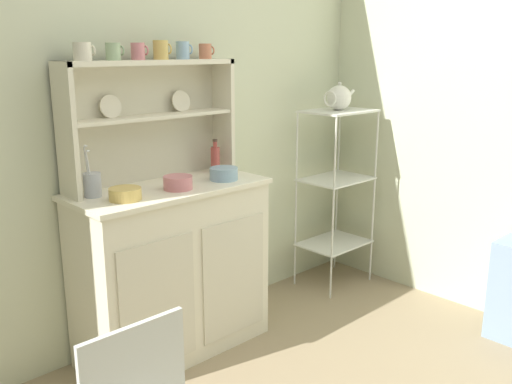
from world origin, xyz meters
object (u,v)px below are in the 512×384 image
(hutch_shelf_unit, at_px, (148,111))
(jam_bottle, at_px, (215,159))
(cup_cream_0, at_px, (83,51))
(porcelain_teapot, at_px, (339,98))
(utensil_jar, at_px, (92,184))
(hutch_cabinet, at_px, (173,268))
(bakers_rack, at_px, (336,178))
(bowl_mixing_large, at_px, (125,194))

(hutch_shelf_unit, distance_m, jam_bottle, 0.46)
(cup_cream_0, bearing_deg, porcelain_teapot, -5.06)
(jam_bottle, bearing_deg, porcelain_teapot, -6.69)
(hutch_shelf_unit, relative_size, utensil_jar, 3.81)
(hutch_cabinet, bearing_deg, bakers_rack, -0.93)
(bowl_mixing_large, xyz_separation_m, jam_bottle, (0.65, 0.16, 0.05))
(bowl_mixing_large, height_order, jam_bottle, jam_bottle)
(hutch_shelf_unit, xyz_separation_m, porcelain_teapot, (1.28, -0.18, 0.00))
(utensil_jar, xyz_separation_m, porcelain_teapot, (1.64, -0.10, 0.30))
(hutch_cabinet, xyz_separation_m, hutch_shelf_unit, (-0.00, 0.16, 0.78))
(jam_bottle, relative_size, porcelain_teapot, 0.75)
(hutch_shelf_unit, height_order, jam_bottle, hutch_shelf_unit)
(cup_cream_0, relative_size, porcelain_teapot, 0.38)
(cup_cream_0, distance_m, porcelain_teapot, 1.65)
(bowl_mixing_large, bearing_deg, jam_bottle, 13.77)
(bakers_rack, distance_m, porcelain_teapot, 0.51)
(utensil_jar, bearing_deg, bakers_rack, -3.43)
(bakers_rack, relative_size, cup_cream_0, 12.40)
(bakers_rack, distance_m, cup_cream_0, 1.81)
(jam_bottle, xyz_separation_m, porcelain_teapot, (0.91, -0.11, 0.28))
(hutch_cabinet, relative_size, porcelain_teapot, 4.04)
(cup_cream_0, bearing_deg, jam_bottle, -2.93)
(cup_cream_0, distance_m, jam_bottle, 0.90)
(hutch_cabinet, height_order, hutch_shelf_unit, hutch_shelf_unit)
(jam_bottle, bearing_deg, hutch_cabinet, -166.66)
(bakers_rack, distance_m, utensil_jar, 1.66)
(hutch_cabinet, distance_m, bakers_rack, 1.31)
(porcelain_teapot, bearing_deg, cup_cream_0, 174.94)
(cup_cream_0, height_order, utensil_jar, cup_cream_0)
(jam_bottle, xyz_separation_m, utensil_jar, (-0.73, -0.01, -0.02))
(bowl_mixing_large, relative_size, utensil_jar, 0.60)
(cup_cream_0, distance_m, utensil_jar, 0.59)
(porcelain_teapot, bearing_deg, hutch_shelf_unit, 171.87)
(cup_cream_0, relative_size, bowl_mixing_large, 0.65)
(bakers_rack, height_order, cup_cream_0, cup_cream_0)
(hutch_shelf_unit, distance_m, cup_cream_0, 0.45)
(hutch_cabinet, height_order, bowl_mixing_large, bowl_mixing_large)
(hutch_cabinet, relative_size, bakers_rack, 0.85)
(bowl_mixing_large, height_order, porcelain_teapot, porcelain_teapot)
(porcelain_teapot, bearing_deg, hutch_cabinet, 179.07)
(jam_bottle, bearing_deg, hutch_shelf_unit, 168.31)
(cup_cream_0, bearing_deg, hutch_cabinet, -19.77)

